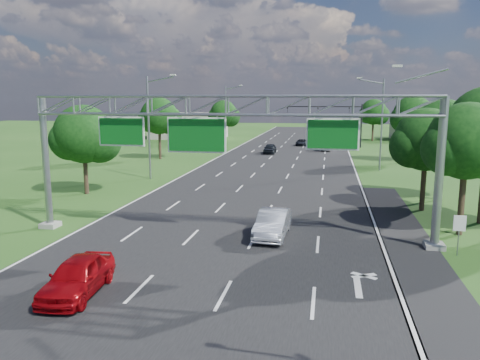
% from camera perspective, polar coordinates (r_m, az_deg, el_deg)
% --- Properties ---
extents(ground, '(220.00, 220.00, 0.00)m').
position_cam_1_polar(ground, '(44.47, 3.06, -0.32)').
color(ground, '#1E4514').
rests_on(ground, ground).
extents(road, '(18.00, 180.00, 0.02)m').
position_cam_1_polar(road, '(44.47, 3.06, -0.32)').
color(road, black).
rests_on(road, ground).
extents(road_flare, '(3.00, 30.00, 0.02)m').
position_cam_1_polar(road_flare, '(28.84, 19.22, -6.50)').
color(road_flare, black).
rests_on(road_flare, ground).
extents(sign_gantry, '(23.50, 1.00, 9.56)m').
position_cam_1_polar(sign_gantry, '(25.98, -1.42, 7.74)').
color(sign_gantry, gray).
rests_on(sign_gantry, ground).
extents(regulatory_sign, '(0.60, 0.08, 2.10)m').
position_cam_1_polar(regulatory_sign, '(26.05, 25.18, -5.19)').
color(regulatory_sign, gray).
rests_on(regulatory_sign, ground).
extents(traffic_signal, '(12.21, 0.24, 7.00)m').
position_cam_1_polar(traffic_signal, '(78.46, 12.03, 7.70)').
color(traffic_signal, black).
rests_on(traffic_signal, ground).
extents(streetlight_l_near, '(2.97, 0.22, 10.16)m').
position_cam_1_polar(streetlight_l_near, '(46.68, -10.86, 6.90)').
color(streetlight_l_near, gray).
rests_on(streetlight_l_near, ground).
extents(streetlight_l_far, '(2.97, 0.22, 10.16)m').
position_cam_1_polar(streetlight_l_far, '(80.26, -1.62, 8.24)').
color(streetlight_l_far, gray).
rests_on(streetlight_l_far, ground).
extents(streetlight_r_mid, '(2.97, 0.22, 10.16)m').
position_cam_1_polar(streetlight_r_mid, '(53.73, 16.71, 7.03)').
color(streetlight_r_mid, gray).
rests_on(streetlight_r_mid, ground).
extents(tree_cluster_right, '(9.91, 14.60, 8.68)m').
position_cam_1_polar(tree_cluster_right, '(33.91, 26.18, 4.56)').
color(tree_cluster_right, '#2D2116').
rests_on(tree_cluster_right, ground).
extents(tree_verge_la, '(5.76, 4.80, 7.40)m').
position_cam_1_polar(tree_verge_la, '(40.65, -18.40, 5.00)').
color(tree_verge_la, '#2D2116').
rests_on(tree_verge_la, ground).
extents(tree_verge_lb, '(5.76, 4.80, 8.06)m').
position_cam_1_polar(tree_verge_lb, '(62.37, -9.77, 7.49)').
color(tree_verge_lb, '#2D2116').
rests_on(tree_verge_lb, ground).
extents(tree_verge_lc, '(5.76, 4.80, 7.62)m').
position_cam_1_polar(tree_verge_lc, '(85.55, -1.97, 7.94)').
color(tree_verge_lc, '#2D2116').
rests_on(tree_verge_lc, ground).
extents(tree_verge_rd, '(5.76, 4.80, 8.28)m').
position_cam_1_polar(tree_verge_rd, '(62.33, 20.36, 7.22)').
color(tree_verge_rd, '#2D2116').
rests_on(tree_verge_rd, ground).
extents(tree_verge_re, '(5.76, 4.80, 7.84)m').
position_cam_1_polar(tree_verge_re, '(91.85, 16.02, 7.84)').
color(tree_verge_re, '#2D2116').
rests_on(tree_verge_re, ground).
extents(building_left, '(14.00, 10.00, 5.00)m').
position_cam_1_polar(building_left, '(95.67, -6.26, 6.61)').
color(building_left, '#A69D8B').
rests_on(building_left, ground).
extents(building_right, '(12.00, 9.00, 4.00)m').
position_cam_1_polar(building_right, '(97.30, 21.57, 5.74)').
color(building_right, '#A69D8B').
rests_on(building_right, ground).
extents(red_coupe, '(2.19, 4.65, 1.54)m').
position_cam_1_polar(red_coupe, '(20.40, -19.22, -11.03)').
color(red_coupe, '#9E070C').
rests_on(red_coupe, ground).
extents(silver_sedan, '(1.83, 4.74, 1.54)m').
position_cam_1_polar(silver_sedan, '(27.10, 4.01, -5.31)').
color(silver_sedan, silver).
rests_on(silver_sedan, ground).
extents(car_queue_b, '(1.88, 3.89, 1.07)m').
position_cam_1_polar(car_queue_b, '(80.41, 7.51, 4.56)').
color(car_queue_b, black).
rests_on(car_queue_b, ground).
extents(car_queue_c, '(1.65, 4.09, 1.39)m').
position_cam_1_polar(car_queue_c, '(68.31, 3.67, 3.84)').
color(car_queue_c, black).
rests_on(car_queue_c, ground).
extents(car_queue_d, '(1.88, 4.99, 1.63)m').
position_cam_1_polar(car_queue_d, '(73.54, 10.43, 4.22)').
color(car_queue_d, white).
rests_on(car_queue_d, ground).
extents(box_truck, '(2.32, 7.55, 2.84)m').
position_cam_1_polar(box_truck, '(82.94, 11.24, 5.20)').
color(box_truck, silver).
rests_on(box_truck, ground).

